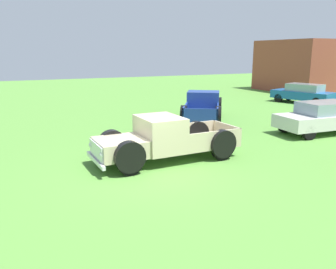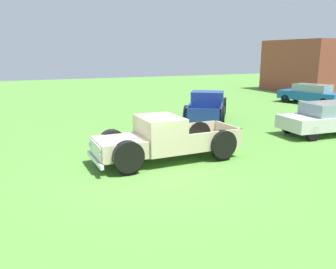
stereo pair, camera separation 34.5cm
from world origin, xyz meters
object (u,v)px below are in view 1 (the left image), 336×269
at_px(sedan_distant_a, 303,93).
at_px(sedan_distant_b, 323,117).
at_px(pickup_truck_foreground, 158,140).
at_px(pickup_truck_behind_left, 203,106).

height_order(sedan_distant_a, sedan_distant_b, sedan_distant_b).
relative_size(pickup_truck_foreground, sedan_distant_b, 1.15).
bearing_deg(pickup_truck_behind_left, sedan_distant_a, 102.90).
bearing_deg(pickup_truck_foreground, sedan_distant_b, 94.42).
height_order(pickup_truck_behind_left, sedan_distant_b, pickup_truck_behind_left).
bearing_deg(pickup_truck_foreground, sedan_distant_a, 118.39).
xyz_separation_m(pickup_truck_foreground, sedan_distant_b, (-0.66, 8.50, 0.02)).
xyz_separation_m(pickup_truck_behind_left, sedan_distant_b, (5.23, 3.22, 0.01)).
distance_m(pickup_truck_behind_left, sedan_distant_b, 6.14).
distance_m(pickup_truck_behind_left, sedan_distant_a, 9.98).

